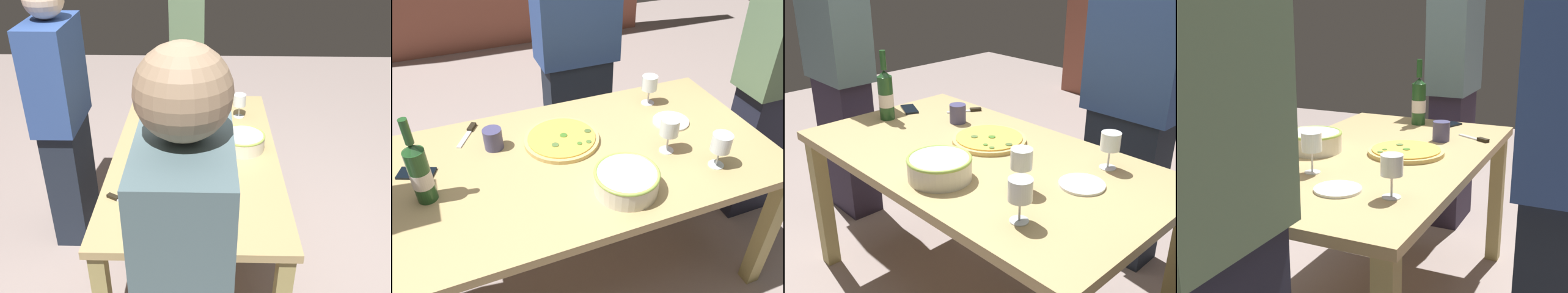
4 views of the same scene
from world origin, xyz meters
TOP-DOWN VIEW (x-y plane):
  - dining_table at (0.00, 0.00)m, footprint 1.60×0.90m
  - pizza at (-0.07, 0.13)m, footprint 0.34×0.34m
  - serving_bowl at (0.05, -0.26)m, footprint 0.25×0.25m
  - wine_bottle at (-0.65, -0.03)m, footprint 0.08×0.08m
  - wine_glass_near_pizza at (0.46, -0.27)m, footprint 0.08×0.08m
  - wine_glass_by_bottle at (0.32, -0.11)m, footprint 0.08×0.08m
  - wine_glass_far_left at (0.44, 0.28)m, footprint 0.08×0.08m
  - cup_amber at (-0.36, 0.19)m, footprint 0.08×0.08m
  - side_plate at (0.46, 0.08)m, footprint 0.17×0.17m
  - cell_phone at (-0.69, 0.13)m, footprint 0.16×0.12m
  - pizza_knife at (-0.45, 0.35)m, footprint 0.11×0.17m
  - person_host at (-1.19, 0.00)m, footprint 0.43×0.24m
  - person_guest_left at (0.25, 0.80)m, footprint 0.46×0.24m
  - person_guest_right at (1.10, 0.08)m, footprint 0.44×0.24m

SIDE VIEW (x-z plane):
  - dining_table at x=0.00m, z-range 0.28..1.03m
  - side_plate at x=0.46m, z-range 0.75..0.76m
  - cell_phone at x=-0.69m, z-range 0.75..0.76m
  - pizza_knife at x=-0.45m, z-range 0.75..0.76m
  - pizza at x=-0.07m, z-range 0.75..0.78m
  - cup_amber at x=-0.36m, z-range 0.75..0.84m
  - serving_bowl at x=0.05m, z-range 0.75..0.84m
  - person_guest_left at x=0.25m, z-range 0.01..1.64m
  - person_guest_right at x=1.10m, z-range 0.01..1.68m
  - wine_glass_far_left at x=0.44m, z-range 0.78..0.93m
  - wine_glass_near_pizza at x=0.46m, z-range 0.78..0.93m
  - wine_glass_by_bottle at x=0.32m, z-range 0.79..0.95m
  - person_host at x=-1.19m, z-range 0.02..1.74m
  - wine_bottle at x=-0.65m, z-range 0.70..1.06m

